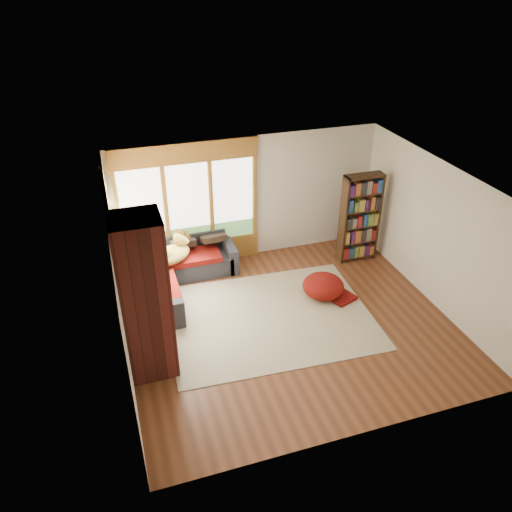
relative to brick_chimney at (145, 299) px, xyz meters
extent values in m
plane|color=#522A16|center=(2.40, 0.35, -1.30)|extent=(5.50, 5.50, 0.00)
plane|color=white|center=(2.40, 0.35, 1.30)|extent=(5.50, 5.50, 0.00)
cube|color=silver|center=(2.40, 2.85, 0.00)|extent=(5.50, 0.04, 2.60)
cube|color=silver|center=(2.40, -2.15, 0.00)|extent=(5.50, 0.04, 2.60)
cube|color=silver|center=(-0.35, 0.35, 0.00)|extent=(0.04, 5.00, 2.60)
cube|color=silver|center=(5.15, 0.35, 0.00)|extent=(0.04, 5.00, 2.60)
cube|color=#996627|center=(1.20, 2.82, 0.05)|extent=(2.82, 0.10, 1.90)
cube|color=white|center=(1.20, 2.82, 0.05)|extent=(2.54, 0.09, 1.62)
cube|color=#996627|center=(-0.32, 1.55, 0.05)|extent=(0.10, 2.62, 1.90)
cube|color=white|center=(-0.32, 1.55, 0.05)|extent=(0.09, 2.36, 1.62)
cube|color=gray|center=(-0.29, 2.38, 0.45)|extent=(0.03, 0.72, 0.90)
cube|color=#471914|center=(0.00, 0.00, 0.00)|extent=(0.70, 0.70, 2.60)
cube|color=#212329|center=(0.75, 2.40, -1.09)|extent=(2.20, 0.90, 0.42)
cube|color=#212329|center=(0.75, 2.75, -0.69)|extent=(2.20, 0.20, 0.38)
cube|color=#212329|center=(1.75, 2.40, -1.00)|extent=(0.20, 0.90, 0.60)
cube|color=maroon|center=(0.65, 2.28, -0.82)|extent=(1.90, 0.66, 0.12)
cube|color=#212329|center=(0.10, 1.75, -1.09)|extent=(0.90, 2.20, 0.42)
cube|color=#212329|center=(-0.25, 1.75, -0.69)|extent=(0.20, 2.20, 0.38)
cube|color=#212329|center=(0.10, 0.75, -1.00)|extent=(0.90, 0.20, 0.60)
cube|color=maroon|center=(0.22, 1.40, -0.82)|extent=(0.66, 1.20, 0.12)
cube|color=maroon|center=(0.22, 2.35, -0.82)|extent=(0.66, 0.66, 0.12)
cube|color=silver|center=(2.12, 0.61, -1.29)|extent=(3.72, 2.92, 0.01)
cube|color=#392213|center=(4.92, 2.00, -0.36)|extent=(0.04, 0.27, 1.88)
cube|color=#392213|center=(4.16, 2.00, -0.36)|extent=(0.04, 0.27, 1.88)
cube|color=#392213|center=(4.54, 2.12, -0.36)|extent=(0.81, 0.02, 1.88)
cube|color=#392213|center=(4.54, 2.00, -1.24)|extent=(0.73, 0.25, 0.03)
cube|color=#392213|center=(4.54, 2.00, -0.88)|extent=(0.73, 0.25, 0.03)
cube|color=#392213|center=(4.54, 2.00, -0.53)|extent=(0.73, 0.25, 0.03)
cube|color=#392213|center=(4.54, 2.00, -0.17)|extent=(0.73, 0.25, 0.03)
cube|color=#392213|center=(4.54, 2.00, 0.19)|extent=(0.73, 0.25, 0.03)
cube|color=#392213|center=(4.54, 2.00, 0.54)|extent=(0.73, 0.25, 0.03)
cube|color=#726659|center=(4.54, 1.98, -0.36)|extent=(0.69, 0.19, 1.72)
ellipsoid|color=maroon|center=(3.31, 0.94, -1.08)|extent=(0.86, 0.86, 0.42)
ellipsoid|color=olive|center=(0.71, 2.26, -0.56)|extent=(0.98, 0.91, 0.28)
sphere|color=olive|center=(0.95, 2.43, -0.42)|extent=(0.47, 0.47, 0.33)
cone|color=olive|center=(0.90, 2.40, -0.29)|extent=(0.17, 0.17, 0.14)
ellipsoid|color=black|center=(0.01, 1.58, -0.57)|extent=(0.67, 0.89, 0.27)
sphere|color=black|center=(-0.05, 1.87, -0.44)|extent=(0.38, 0.38, 0.32)
cone|color=black|center=(-0.04, 1.81, -0.31)|extent=(0.14, 0.14, 0.14)
cube|color=black|center=(1.45, 2.61, -0.51)|extent=(0.45, 0.12, 0.45)
cube|color=black|center=(0.85, 2.61, -0.51)|extent=(0.45, 0.12, 0.45)
cube|color=black|center=(-0.08, 2.15, -0.51)|extent=(0.45, 0.12, 0.45)
cube|color=black|center=(-0.08, 1.05, -0.51)|extent=(0.45, 0.12, 0.45)
camera|label=1|loc=(-0.26, -6.03, 4.21)|focal=35.00mm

